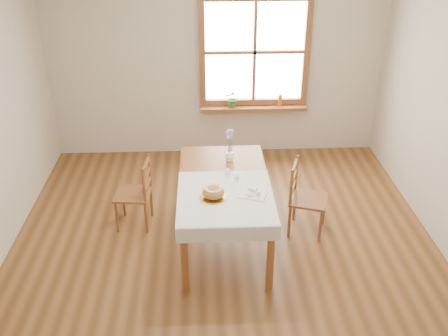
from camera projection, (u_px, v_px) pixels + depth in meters
The scene contains 18 objects.
ground at pixel (225, 260), 5.07m from camera, with size 5.00×5.00×0.00m, color brown.
room_walls at pixel (226, 102), 4.26m from camera, with size 4.60×5.10×2.65m.
window at pixel (255, 52), 6.57m from camera, with size 1.46×0.08×1.46m.
window_sill at pixel (253, 108), 6.87m from camera, with size 1.46×0.20×0.05m.
dining_table at pixel (224, 188), 5.02m from camera, with size 0.90×1.60×0.75m.
table_linen at pixel (225, 197), 4.71m from camera, with size 0.91×0.99×0.01m, color silver.
chair_left at pixel (133, 193), 5.44m from camera, with size 0.38×0.39×0.80m, color brown, non-canonical shape.
chair_right at pixel (309, 198), 5.33m from camera, with size 0.38×0.40×0.82m, color brown, non-canonical shape.
bread_plate at pixel (213, 197), 4.68m from camera, with size 0.24×0.24×0.01m, color white.
bread_loaf at pixel (213, 191), 4.65m from camera, with size 0.21×0.21×0.12m, color #966135.
egg_napkin at pixel (253, 194), 4.74m from camera, with size 0.26×0.22×0.01m, color silver.
eggs at pixel (253, 191), 4.72m from camera, with size 0.20×0.18×0.04m, color white, non-canonical shape.
salt_shaker at pixel (228, 173), 5.02m from camera, with size 0.05×0.05×0.09m, color white.
pepper_shaker at pixel (236, 177), 4.94m from camera, with size 0.05×0.05×0.09m, color white.
flower_vase at pixel (230, 157), 5.34m from camera, with size 0.08×0.08×0.09m, color white.
lavender_bouquet at pixel (230, 141), 5.25m from camera, with size 0.15×0.15×0.28m, color #7F5CA4, non-canonical shape.
potted_plant at pixel (233, 100), 6.80m from camera, with size 0.22×0.24×0.19m, color #356C2B.
amber_bottle at pixel (280, 100), 6.83m from camera, with size 0.06×0.06×0.17m, color #B46B21.
Camera 1 is at (-0.19, -4.00, 3.25)m, focal length 40.00 mm.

